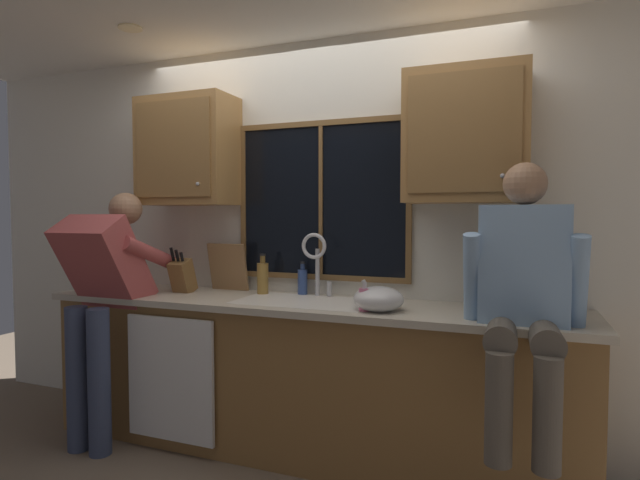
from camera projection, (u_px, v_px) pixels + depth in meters
name	position (u px, v px, depth m)	size (l,w,h in m)	color
back_wall	(320.00, 239.00, 3.31)	(5.58, 0.12, 2.55)	silver
ceiling_downlight_left	(130.00, 28.00, 2.98)	(0.14, 0.14, 0.01)	#FFEAB2
window_glass	(322.00, 201.00, 3.22)	(1.10, 0.02, 0.95)	black
window_frame_top	(321.00, 123.00, 3.19)	(1.17, 0.02, 0.04)	brown
window_frame_bottom	(321.00, 277.00, 3.24)	(1.17, 0.02, 0.04)	brown
window_frame_left	(243.00, 202.00, 3.42)	(0.04, 0.02, 0.95)	brown
window_frame_right	(409.00, 200.00, 3.01)	(0.04, 0.02, 0.95)	brown
window_mullion_center	(321.00, 201.00, 3.21)	(0.02, 0.02, 0.95)	brown
lower_cabinet_run	(299.00, 379.00, 3.03)	(3.18, 0.58, 0.88)	olive
countertop	(298.00, 304.00, 2.99)	(3.24, 0.62, 0.04)	beige
dishwasher_front	(170.00, 379.00, 2.98)	(0.60, 0.02, 0.74)	white
upper_cabinet_left	(188.00, 152.00, 3.38)	(0.65, 0.36, 0.72)	#9E703D
upper_cabinet_right	(466.00, 137.00, 2.73)	(0.65, 0.36, 0.72)	#9E703D
sink	(304.00, 318.00, 2.99)	(0.80, 0.46, 0.21)	white
faucet	(316.00, 257.00, 3.14)	(0.18, 0.09, 0.40)	silver
person_standing	(103.00, 290.00, 3.11)	(0.53, 0.68, 1.58)	#384260
person_sitting_on_counter	(523.00, 287.00, 2.29)	(0.54, 0.60, 1.26)	#595147
knife_block	(182.00, 276.00, 3.32)	(0.12, 0.18, 0.32)	brown
cutting_board	(228.00, 267.00, 3.41)	(0.28, 0.02, 0.33)	#997047
mixing_bowl	(378.00, 299.00, 2.70)	(0.27, 0.27, 0.14)	silver
soap_dispenser	(364.00, 299.00, 2.68)	(0.06, 0.07, 0.17)	pink
bottle_green_glass	(263.00, 277.00, 3.26)	(0.07, 0.07, 0.26)	olive
bottle_tall_clear	(303.00, 281.00, 3.24)	(0.06, 0.06, 0.21)	#334C8C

